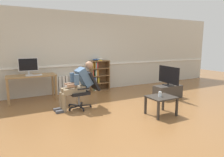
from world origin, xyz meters
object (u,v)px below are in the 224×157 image
at_px(imac_monitor, 28,65).
at_px(tv_stand, 168,92).
at_px(radiator, 67,85).
at_px(computer_mouse, 41,74).
at_px(office_chair, 85,88).
at_px(bookshelf, 98,75).
at_px(tv_screen, 169,76).
at_px(keyboard, 33,75).
at_px(coffee_table, 161,99).
at_px(drinking_glass, 160,94).
at_px(computer_desk, 32,79).
at_px(person_seated, 78,84).

height_order(imac_monitor, tv_stand, imac_monitor).
distance_m(radiator, tv_stand, 3.27).
relative_size(computer_mouse, office_chair, 0.11).
xyz_separation_m(bookshelf, tv_screen, (1.49, -1.90, 0.15)).
height_order(keyboard, computer_mouse, computer_mouse).
height_order(bookshelf, office_chair, bookshelf).
bearing_deg(computer_mouse, coffee_table, -48.26).
xyz_separation_m(keyboard, drinking_glass, (2.44, -2.51, -0.27)).
distance_m(radiator, drinking_glass, 3.33).
bearing_deg(imac_monitor, tv_screen, -24.21).
xyz_separation_m(tv_stand, drinking_glass, (-1.23, -1.04, 0.31)).
height_order(tv_stand, coffee_table, coffee_table).
distance_m(coffee_table, drinking_glass, 0.13).
height_order(computer_desk, person_seated, person_seated).
height_order(coffee_table, drinking_glass, drinking_glass).
relative_size(tv_screen, coffee_table, 1.47).
bearing_deg(person_seated, office_chair, 90.00).
xyz_separation_m(person_seated, tv_stand, (2.75, -0.32, -0.45)).
xyz_separation_m(office_chair, drinking_glass, (1.33, -1.36, -0.02)).
height_order(bookshelf, drinking_glass, bookshelf).
bearing_deg(coffee_table, bookshelf, 95.62).
relative_size(tv_stand, coffee_table, 1.43).
bearing_deg(tv_screen, drinking_glass, 134.93).
distance_m(imac_monitor, drinking_glass, 3.76).
bearing_deg(computer_mouse, office_chair, -52.60).
bearing_deg(tv_stand, bookshelf, 127.96).
xyz_separation_m(computer_desk, tv_stand, (3.71, -1.61, -0.45)).
xyz_separation_m(radiator, drinking_glass, (1.35, -3.04, 0.20)).
xyz_separation_m(tv_stand, tv_screen, (0.00, -0.00, 0.50)).
height_order(imac_monitor, bookshelf, imac_monitor).
height_order(computer_desk, computer_mouse, computer_mouse).
bearing_deg(computer_desk, computer_mouse, -25.75).
bearing_deg(computer_desk, radiator, 19.10).
height_order(radiator, drinking_glass, radiator).
distance_m(keyboard, radiator, 1.30).
relative_size(radiator, tv_screen, 0.88).
xyz_separation_m(imac_monitor, coffee_table, (2.56, -2.73, -0.67)).
bearing_deg(keyboard, computer_desk, 103.77).
xyz_separation_m(computer_desk, office_chair, (1.14, -1.29, -0.13)).
bearing_deg(drinking_glass, computer_mouse, 131.33).
relative_size(keyboard, tv_stand, 0.45).
height_order(office_chair, drinking_glass, office_chair).
bearing_deg(person_seated, coffee_table, 45.48).
distance_m(bookshelf, tv_screen, 2.42).
xyz_separation_m(computer_desk, keyboard, (0.03, -0.14, 0.12)).
relative_size(bookshelf, drinking_glass, 10.05).
bearing_deg(drinking_glass, bookshelf, 94.94).
bearing_deg(radiator, computer_desk, -160.90).
distance_m(radiator, coffee_table, 3.34).
bearing_deg(imac_monitor, tv_stand, -24.22).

